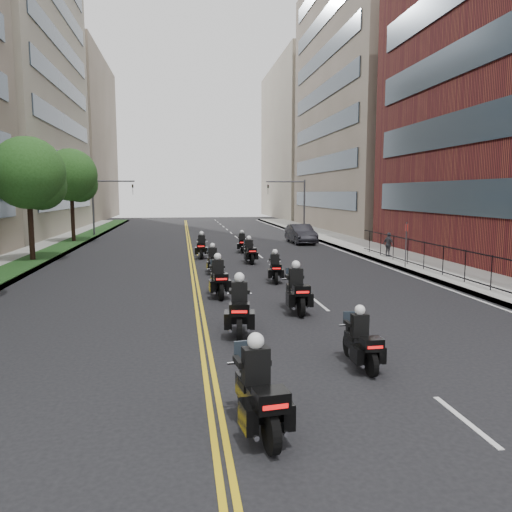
{
  "coord_description": "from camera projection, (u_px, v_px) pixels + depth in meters",
  "views": [
    {
      "loc": [
        -2.04,
        -8.28,
        4.29
      ],
      "look_at": [
        1.09,
        12.69,
        1.59
      ],
      "focal_mm": 35.0,
      "sensor_mm": 36.0,
      "label": 1
    }
  ],
  "objects": [
    {
      "name": "motorcycle_1",
      "position": [
        361.0,
        343.0,
        12.27
      ],
      "size": [
        0.49,
        2.1,
        1.55
      ],
      "rotation": [
        0.0,
        0.0,
        0.02
      ],
      "color": "black",
      "rests_on": "ground"
    },
    {
      "name": "ground",
      "position": [
        300.0,
        433.0,
        8.96
      ],
      "size": [
        160.0,
        160.0,
        0.0
      ],
      "primitive_type": "plane",
      "color": "black",
      "rests_on": "ground"
    },
    {
      "name": "motorcycle_9",
      "position": [
        242.0,
        244.0,
        36.02
      ],
      "size": [
        0.55,
        2.19,
        1.61
      ],
      "rotation": [
        0.0,
        0.0,
        -0.06
      ],
      "color": "black",
      "rests_on": "ground"
    },
    {
      "name": "motorcycle_2",
      "position": [
        239.0,
        310.0,
        15.17
      ],
      "size": [
        0.74,
        2.54,
        1.88
      ],
      "rotation": [
        0.0,
        0.0,
        -0.12
      ],
      "color": "black",
      "rests_on": "ground"
    },
    {
      "name": "motorcycle_3",
      "position": [
        297.0,
        292.0,
        17.99
      ],
      "size": [
        0.58,
        2.52,
        1.86
      ],
      "rotation": [
        0.0,
        0.0,
        -0.02
      ],
      "color": "black",
      "rests_on": "ground"
    },
    {
      "name": "building_left_far",
      "position": [
        55.0,
        138.0,
        80.63
      ],
      "size": [
        16.0,
        28.0,
        26.0
      ],
      "primitive_type": "cube",
      "color": "#766956",
      "rests_on": "ground"
    },
    {
      "name": "motorcycle_5",
      "position": [
        275.0,
        269.0,
        24.06
      ],
      "size": [
        0.61,
        2.14,
        1.58
      ],
      "rotation": [
        0.0,
        0.0,
        -0.11
      ],
      "color": "black",
      "rests_on": "ground"
    },
    {
      "name": "traffic_signal_right",
      "position": [
        295.0,
        198.0,
        51.1
      ],
      "size": [
        4.09,
        0.2,
        5.6
      ],
      "color": "#3F3F44",
      "rests_on": "ground"
    },
    {
      "name": "motorcycle_6",
      "position": [
        213.0,
        261.0,
        26.62
      ],
      "size": [
        0.59,
        2.2,
        1.62
      ],
      "rotation": [
        0.0,
        0.0,
        0.08
      ],
      "color": "black",
      "rests_on": "ground"
    },
    {
      "name": "motorcycle_0",
      "position": [
        258.0,
        394.0,
        8.91
      ],
      "size": [
        0.74,
        2.44,
        1.8
      ],
      "rotation": [
        0.0,
        0.0,
        0.13
      ],
      "color": "black",
      "rests_on": "ground"
    },
    {
      "name": "sidewalk_left",
      "position": [
        24.0,
        259.0,
        31.73
      ],
      "size": [
        4.0,
        90.0,
        0.15
      ],
      "primitive_type": "cube",
      "color": "gray",
      "rests_on": "ground"
    },
    {
      "name": "traffic_signal_left",
      "position": [
        103.0,
        199.0,
        48.31
      ],
      "size": [
        4.09,
        0.2,
        5.6
      ],
      "color": "#3F3F44",
      "rests_on": "ground"
    },
    {
      "name": "building_right_tan",
      "position": [
        386.0,
        99.0,
        57.31
      ],
      "size": [
        15.11,
        28.0,
        30.0
      ],
      "color": "#766956",
      "rests_on": "ground"
    },
    {
      "name": "motorcycle_8",
      "position": [
        202.0,
        247.0,
        32.89
      ],
      "size": [
        0.62,
        2.4,
        1.77
      ],
      "rotation": [
        0.0,
        0.0,
        -0.08
      ],
      "color": "black",
      "rests_on": "ground"
    },
    {
      "name": "pedestrian_c",
      "position": [
        389.0,
        244.0,
        32.48
      ],
      "size": [
        0.66,
        0.99,
        1.57
      ],
      "primitive_type": "imported",
      "rotation": [
        0.0,
        0.0,
        1.91
      ],
      "color": "#3C3C43",
      "rests_on": "sidewalk_right"
    },
    {
      "name": "building_right_far",
      "position": [
        316.0,
        142.0,
        87.0
      ],
      "size": [
        15.0,
        28.0,
        26.0
      ],
      "primitive_type": "cube",
      "color": "gray",
      "rests_on": "ground"
    },
    {
      "name": "grass_strip",
      "position": [
        37.0,
        258.0,
        31.83
      ],
      "size": [
        2.0,
        90.0,
        0.04
      ],
      "primitive_type": "cube",
      "color": "#163E18",
      "rests_on": "sidewalk_left"
    },
    {
      "name": "motorcycle_4",
      "position": [
        218.0,
        280.0,
        20.65
      ],
      "size": [
        0.61,
        2.45,
        1.81
      ],
      "rotation": [
        0.0,
        0.0,
        0.06
      ],
      "color": "black",
      "rests_on": "ground"
    },
    {
      "name": "sidewalk_right",
      "position": [
        383.0,
        253.0,
        35.24
      ],
      "size": [
        4.0,
        90.0,
        0.15
      ],
      "primitive_type": "cube",
      "color": "gray",
      "rests_on": "ground"
    },
    {
      "name": "parked_sedan",
      "position": [
        301.0,
        234.0,
        42.47
      ],
      "size": [
        1.87,
        4.96,
        1.62
      ],
      "primitive_type": "imported",
      "rotation": [
        0.0,
        0.0,
        0.03
      ],
      "color": "black",
      "rests_on": "ground"
    },
    {
      "name": "motorcycle_7",
      "position": [
        249.0,
        252.0,
        30.47
      ],
      "size": [
        0.58,
        2.27,
        1.68
      ],
      "rotation": [
        0.0,
        0.0,
        0.07
      ],
      "color": "black",
      "rests_on": "ground"
    },
    {
      "name": "iron_fence",
      "position": [
        478.0,
        269.0,
        22.23
      ],
      "size": [
        0.05,
        28.0,
        1.5
      ],
      "color": "black",
      "rests_on": "sidewalk_right"
    }
  ]
}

